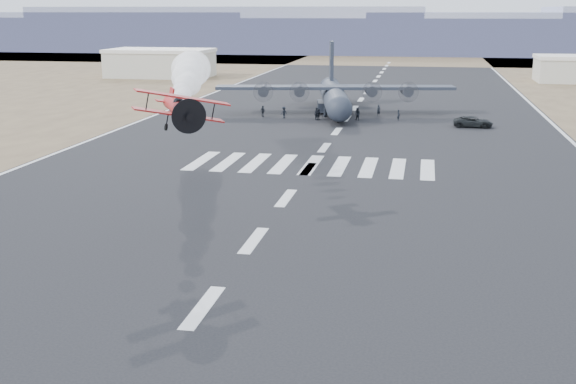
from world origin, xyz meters
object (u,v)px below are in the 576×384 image
(crew_g, at_px, (398,115))
(crew_c, at_px, (284,112))
(crew_e, at_px, (325,111))
(crew_d, at_px, (263,111))
(support_vehicle, at_px, (473,122))
(crew_b, at_px, (358,114))
(aerobatic_biplane, at_px, (178,108))
(transport_aircraft, at_px, (334,95))
(hangar_left, at_px, (160,63))
(crew_h, at_px, (317,114))
(crew_f, at_px, (318,114))
(crew_a, at_px, (379,111))

(crew_g, bearing_deg, crew_c, 65.00)
(crew_e, bearing_deg, crew_d, 91.07)
(support_vehicle, distance_m, crew_b, 16.64)
(aerobatic_biplane, height_order, transport_aircraft, aerobatic_biplane)
(aerobatic_biplane, xyz_separation_m, support_vehicle, (23.51, 54.56, -8.42))
(hangar_left, bearing_deg, crew_b, -49.36)
(hangar_left, distance_m, crew_h, 79.17)
(crew_g, bearing_deg, crew_b, 72.83)
(crew_f, bearing_deg, transport_aircraft, -163.83)
(transport_aircraft, xyz_separation_m, crew_d, (-10.07, -6.65, -1.92))
(crew_e, height_order, crew_h, crew_e)
(crew_b, distance_m, crew_e, 5.95)
(aerobatic_biplane, distance_m, crew_b, 58.89)
(crew_h, bearing_deg, crew_a, -73.09)
(crew_a, bearing_deg, aerobatic_biplane, -136.52)
(transport_aircraft, bearing_deg, crew_e, -108.45)
(hangar_left, distance_m, support_vehicle, 96.30)
(aerobatic_biplane, height_order, crew_b, aerobatic_biplane)
(aerobatic_biplane, distance_m, transport_aircraft, 66.13)
(crew_a, xyz_separation_m, crew_e, (-7.94, -2.12, 0.05))
(support_vehicle, relative_size, crew_e, 2.93)
(aerobatic_biplane, distance_m, crew_d, 60.14)
(crew_a, height_order, crew_h, crew_h)
(crew_a, height_order, crew_e, crew_e)
(crew_h, bearing_deg, crew_d, 64.42)
(transport_aircraft, xyz_separation_m, crew_e, (-0.72, -4.98, -1.83))
(crew_f, bearing_deg, crew_d, -77.66)
(transport_aircraft, distance_m, crew_h, 8.61)
(transport_aircraft, height_order, crew_b, transport_aircraft)
(aerobatic_biplane, relative_size, support_vehicle, 1.22)
(crew_g, bearing_deg, aerobatic_biplane, 139.53)
(crew_a, xyz_separation_m, crew_c, (-13.83, -4.78, 0.01))
(transport_aircraft, relative_size, crew_a, 21.35)
(hangar_left, xyz_separation_m, crew_h, (47.81, -63.05, -2.50))
(transport_aircraft, distance_m, crew_g, 12.55)
(crew_f, distance_m, crew_h, 0.38)
(crew_b, distance_m, crew_c, 11.09)
(support_vehicle, bearing_deg, crew_c, 84.52)
(transport_aircraft, bearing_deg, crew_a, -31.86)
(crew_a, height_order, crew_g, crew_a)
(crew_e, bearing_deg, crew_g, -108.24)
(crew_c, bearing_deg, crew_g, 132.03)
(crew_c, xyz_separation_m, crew_e, (5.89, 2.66, 0.05))
(crew_e, bearing_deg, crew_a, -84.15)
(aerobatic_biplane, distance_m, crew_e, 61.37)
(crew_d, bearing_deg, hangar_left, -24.75)
(crew_h, bearing_deg, crew_e, -28.42)
(support_vehicle, distance_m, crew_e, 22.38)
(hangar_left, distance_m, crew_g, 85.79)
(crew_b, relative_size, crew_e, 1.01)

